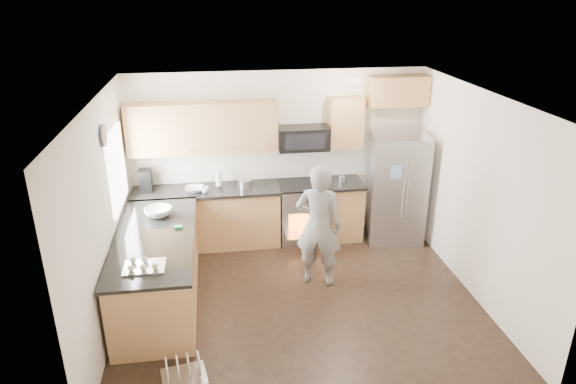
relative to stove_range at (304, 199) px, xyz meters
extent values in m
plane|color=black|center=(-0.35, -1.69, -0.68)|extent=(4.50, 4.50, 0.00)
cube|color=white|center=(-0.35, 0.31, 0.62)|extent=(4.50, 0.04, 2.60)
cube|color=white|center=(-0.35, -3.69, 0.62)|extent=(4.50, 0.04, 2.60)
cube|color=white|center=(-2.60, -1.69, 0.62)|extent=(0.04, 4.00, 2.60)
cube|color=white|center=(1.90, -1.69, 0.62)|extent=(0.04, 4.00, 2.60)
cube|color=white|center=(-0.35, -1.69, 1.92)|extent=(4.50, 4.00, 0.04)
cube|color=white|center=(-2.58, -0.69, 0.87)|extent=(0.04, 1.00, 1.00)
cylinder|color=#FFE6CC|center=(0.55, -0.59, 1.91)|extent=(0.14, 0.14, 0.02)
cylinder|color=#474754|center=(-2.57, -1.24, 1.47)|extent=(0.03, 0.26, 0.26)
cube|color=tan|center=(-1.48, 0.01, -0.24)|extent=(2.15, 0.60, 0.87)
cube|color=black|center=(-1.48, 0.00, 0.23)|extent=(2.19, 0.64, 0.04)
cube|color=tan|center=(0.65, 0.01, -0.24)|extent=(0.50, 0.60, 0.87)
cube|color=black|center=(0.65, 0.00, 0.23)|extent=(0.54, 0.64, 0.04)
cube|color=tan|center=(-1.47, 0.14, 1.15)|extent=(2.16, 0.33, 0.74)
cube|color=tan|center=(0.65, 0.14, 1.15)|extent=(0.50, 0.33, 0.74)
cube|color=tan|center=(1.43, 0.14, 1.60)|extent=(0.90, 0.33, 0.44)
imported|color=silver|center=(-1.64, -0.06, 0.28)|extent=(0.28, 0.28, 0.07)
imported|color=white|center=(-1.28, 0.08, 0.38)|extent=(0.10, 0.10, 0.27)
imported|color=white|center=(-1.49, -0.14, 0.29)|extent=(0.11, 0.11, 0.09)
cylinder|color=#B7B7BC|center=(-0.90, -0.04, 0.32)|extent=(0.20, 0.20, 0.14)
cube|color=black|center=(-2.34, 0.06, 0.41)|extent=(0.17, 0.21, 0.33)
cylinder|color=#B7B7BC|center=(0.60, 0.00, 0.29)|extent=(0.11, 0.11, 0.09)
cube|color=tan|center=(-2.10, -1.44, -0.24)|extent=(0.90, 2.30, 0.87)
cube|color=black|center=(-2.10, -1.44, 0.23)|extent=(0.96, 2.36, 0.04)
imported|color=silver|center=(-2.10, -0.86, 0.30)|extent=(0.35, 0.35, 0.11)
cube|color=#2EA259|center=(-1.82, -1.27, 0.26)|extent=(0.10, 0.07, 0.03)
cube|color=#B7B7BC|center=(-2.14, -2.20, 0.29)|extent=(0.44, 0.33, 0.09)
cube|color=#B7B7BC|center=(0.00, -0.01, -0.23)|extent=(0.76, 0.62, 0.90)
cube|color=black|center=(0.00, -0.01, 0.24)|extent=(0.76, 0.60, 0.03)
cube|color=orange|center=(0.00, -0.33, -0.28)|extent=(0.56, 0.02, 0.34)
cube|color=#B7B7BC|center=(0.00, -0.49, -0.36)|extent=(0.70, 0.34, 0.03)
cube|color=silver|center=(0.00, -0.54, -0.50)|extent=(0.24, 0.03, 0.28)
cube|color=black|center=(0.00, 0.11, 0.94)|extent=(0.76, 0.40, 0.34)
cube|color=#B7B7BC|center=(1.42, -0.21, 0.17)|extent=(0.93, 0.78, 1.70)
cylinder|color=#B7B7BC|center=(1.39, -0.54, 0.29)|extent=(0.02, 0.02, 0.92)
cylinder|color=#B7B7BC|center=(1.45, -0.54, 0.29)|extent=(0.02, 0.02, 0.92)
cube|color=pink|center=(1.60, -0.53, 0.11)|extent=(0.22, 0.04, 0.28)
cube|color=#8DAFE3|center=(1.25, -0.53, 0.57)|extent=(0.16, 0.03, 0.20)
imported|color=gray|center=(-0.03, -1.29, 0.16)|extent=(0.71, 0.59, 1.68)
cube|color=#B7B7BC|center=(-1.76, -2.90, -0.66)|extent=(0.50, 0.43, 0.03)
cylinder|color=white|center=(-1.92, -2.93, -0.52)|extent=(0.06, 0.25, 0.25)
cylinder|color=white|center=(-1.81, -2.91, -0.52)|extent=(0.06, 0.25, 0.25)
cylinder|color=white|center=(-1.71, -2.89, -0.52)|extent=(0.06, 0.25, 0.25)
cylinder|color=white|center=(-1.60, -2.88, -0.52)|extent=(0.06, 0.25, 0.25)
camera|label=1|loc=(-1.31, -7.18, 3.10)|focal=32.00mm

